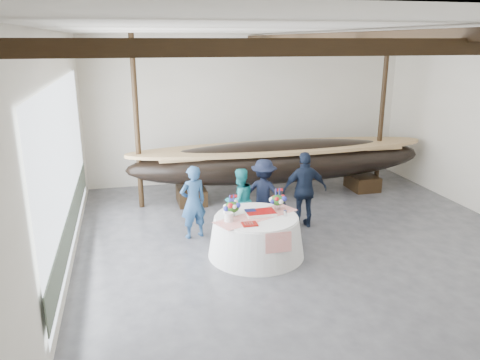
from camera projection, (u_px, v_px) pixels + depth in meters
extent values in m
cube|color=#3D3D42|center=(322.00, 257.00, 9.69)|extent=(10.00, 12.00, 0.01)
cube|color=silver|center=(249.00, 109.00, 14.63)|extent=(10.00, 0.02, 4.50)
cube|color=silver|center=(54.00, 168.00, 7.90)|extent=(0.02, 12.00, 4.50)
cube|color=white|center=(335.00, 30.00, 8.41)|extent=(10.00, 12.00, 0.01)
cube|color=black|center=(468.00, 47.00, 5.22)|extent=(9.80, 0.12, 0.18)
cube|color=black|center=(361.00, 45.00, 7.55)|extent=(9.80, 0.12, 0.18)
cube|color=black|center=(304.00, 44.00, 9.87)|extent=(9.80, 0.12, 0.18)
cube|color=black|center=(269.00, 43.00, 12.20)|extent=(9.80, 0.12, 0.18)
cube|color=black|center=(335.00, 37.00, 8.44)|extent=(0.15, 11.76, 0.15)
cylinder|color=black|center=(137.00, 124.00, 12.01)|extent=(0.14, 0.14, 4.50)
cylinder|color=black|center=(382.00, 114.00, 13.62)|extent=(0.14, 0.14, 4.50)
cube|color=silver|center=(66.00, 167.00, 8.91)|extent=(0.02, 7.00, 3.20)
cube|color=#596654|center=(72.00, 221.00, 9.23)|extent=(0.02, 7.00, 0.60)
cube|color=black|center=(191.00, 195.00, 12.91)|extent=(0.76, 0.97, 0.43)
cube|color=black|center=(362.00, 182.00, 14.10)|extent=(0.76, 0.97, 0.43)
ellipsoid|color=black|center=(281.00, 161.00, 13.27)|extent=(8.65, 1.73, 1.19)
cube|color=#9E7A4C|center=(282.00, 150.00, 13.18)|extent=(6.92, 1.14, 0.06)
cone|color=silver|center=(256.00, 236.00, 9.72)|extent=(2.01, 2.01, 0.83)
cylinder|color=silver|center=(256.00, 217.00, 9.60)|extent=(1.70, 1.70, 0.04)
cube|color=red|center=(256.00, 216.00, 9.59)|extent=(1.92, 1.26, 0.01)
cube|color=white|center=(260.00, 213.00, 9.65)|extent=(0.60, 0.40, 0.07)
cylinder|color=white|center=(229.00, 217.00, 9.28)|extent=(0.18, 0.18, 0.18)
cylinder|color=white|center=(228.00, 209.00, 9.74)|extent=(0.18, 0.18, 0.17)
cube|color=maroon|center=(250.00, 224.00, 9.14)|extent=(0.30, 0.24, 0.03)
cone|color=silver|center=(285.00, 213.00, 9.59)|extent=(0.09, 0.09, 0.12)
imported|color=navy|center=(193.00, 202.00, 10.48)|extent=(0.70, 0.55, 1.68)
imported|color=teal|center=(240.00, 200.00, 10.83)|extent=(0.88, 0.77, 1.53)
imported|color=black|center=(264.00, 193.00, 11.13)|extent=(1.23, 1.05, 1.66)
imported|color=black|center=(305.00, 190.00, 11.07)|extent=(1.11, 0.53, 1.84)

